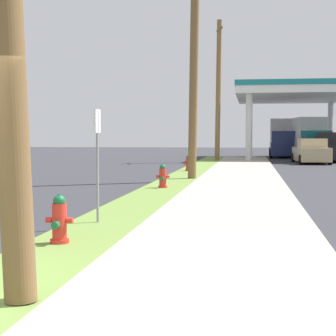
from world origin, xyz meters
TOP-DOWN VIEW (x-y plane):
  - sidewalk_slab at (3.00, 0.00)m, footprint 3.20×80.00m
  - fire_hydrant_nearest at (0.54, 3.23)m, footprint 0.42×0.38m
  - fire_hydrant_second at (0.69, 12.58)m, footprint 0.42×0.38m
  - fire_hydrant_third at (0.55, 21.22)m, footprint 0.42×0.37m
  - utility_pole_midground at (1.28, 16.52)m, footprint 0.90×1.22m
  - utility_pole_background at (1.27, 32.81)m, footprint 0.59×1.44m
  - street_sign_post at (0.57, 5.33)m, footprint 0.05×0.36m
  - car_tan_by_near_pump at (7.18, 31.85)m, footprint 2.15×4.59m
  - truck_teal_at_forecourt at (7.78, 38.59)m, footprint 2.65×6.55m
  - truck_black_on_apron at (8.70, 34.73)m, footprint 2.46×5.52m
  - truck_navy_at_far_bay at (5.98, 42.39)m, footprint 2.24×6.44m

SIDE VIEW (x-z plane):
  - sidewalk_slab at x=3.00m, z-range 0.00..0.12m
  - fire_hydrant_nearest at x=0.54m, z-range 0.07..0.82m
  - fire_hydrant_second at x=0.69m, z-range 0.07..0.82m
  - fire_hydrant_third at x=0.55m, z-range 0.07..0.82m
  - car_tan_by_near_pump at x=7.18m, z-range -0.07..1.51m
  - truck_black_on_apron at x=8.70m, z-range -0.07..1.90m
  - truck_teal_at_forecourt at x=7.78m, z-range -0.07..3.04m
  - truck_navy_at_far_bay at x=5.98m, z-range -0.07..3.04m
  - street_sign_post at x=0.57m, z-range 0.57..2.69m
  - utility_pole_background at x=1.27m, z-range 0.20..9.35m
  - utility_pole_midground at x=1.28m, z-range 0.20..9.86m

